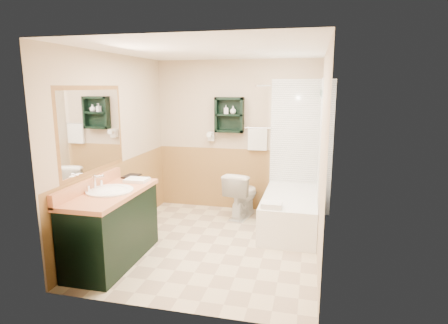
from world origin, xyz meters
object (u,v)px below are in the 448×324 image
(hair_dryer, at_px, (211,136))
(soap_bottle_a, at_px, (226,112))
(wall_shelf, at_px, (229,115))
(bathtub, at_px, (290,212))
(vanity_book, at_px, (125,167))
(soap_bottle_b, at_px, (233,111))
(vanity, at_px, (112,227))
(toilet, at_px, (242,194))

(hair_dryer, distance_m, soap_bottle_a, 0.47)
(wall_shelf, xyz_separation_m, bathtub, (1.03, -0.64, -1.30))
(soap_bottle_a, bearing_deg, vanity_book, -124.79)
(wall_shelf, height_order, soap_bottle_b, wall_shelf)
(hair_dryer, bearing_deg, vanity, -105.47)
(wall_shelf, distance_m, vanity_book, 1.90)
(hair_dryer, relative_size, toilet, 0.34)
(vanity, relative_size, soap_bottle_a, 9.49)
(vanity, bearing_deg, soap_bottle_b, 65.69)
(hair_dryer, bearing_deg, bathtub, -26.76)
(soap_bottle_a, xyz_separation_m, soap_bottle_b, (0.11, 0.00, 0.02))
(soap_bottle_b, bearing_deg, vanity_book, -127.72)
(wall_shelf, xyz_separation_m, soap_bottle_b, (0.06, -0.01, 0.06))
(hair_dryer, bearing_deg, soap_bottle_a, -6.88)
(wall_shelf, xyz_separation_m, vanity_book, (-1.06, -1.46, -0.59))
(bathtub, bearing_deg, hair_dryer, 153.24)
(bathtub, distance_m, toilet, 0.84)
(soap_bottle_b, bearing_deg, soap_bottle_a, 180.00)
(hair_dryer, distance_m, bathtub, 1.76)
(hair_dryer, height_order, bathtub, hair_dryer)
(vanity, height_order, vanity_book, vanity_book)
(bathtub, xyz_separation_m, toilet, (-0.76, 0.36, 0.10))
(wall_shelf, distance_m, hair_dryer, 0.46)
(bathtub, bearing_deg, soap_bottle_a, 149.34)
(bathtub, distance_m, vanity_book, 2.35)
(wall_shelf, distance_m, soap_bottle_a, 0.07)
(vanity, height_order, soap_bottle_a, soap_bottle_a)
(hair_dryer, xyz_separation_m, toilet, (0.57, -0.31, -0.85))
(soap_bottle_a, relative_size, soap_bottle_b, 1.14)
(hair_dryer, relative_size, vanity, 0.18)
(bathtub, height_order, toilet, toilet)
(hair_dryer, height_order, toilet, hair_dryer)
(hair_dryer, xyz_separation_m, vanity, (-0.59, -2.15, -0.78))
(wall_shelf, relative_size, soap_bottle_a, 3.95)
(vanity_book, relative_size, soap_bottle_a, 1.75)
(bathtub, relative_size, toilet, 2.10)
(bathtub, relative_size, soap_bottle_a, 10.78)
(wall_shelf, relative_size, hair_dryer, 2.29)
(vanity, height_order, soap_bottle_b, soap_bottle_b)
(vanity_book, bearing_deg, bathtub, 22.43)
(wall_shelf, bearing_deg, soap_bottle_a, -174.44)
(toilet, bearing_deg, soap_bottle_a, -29.69)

